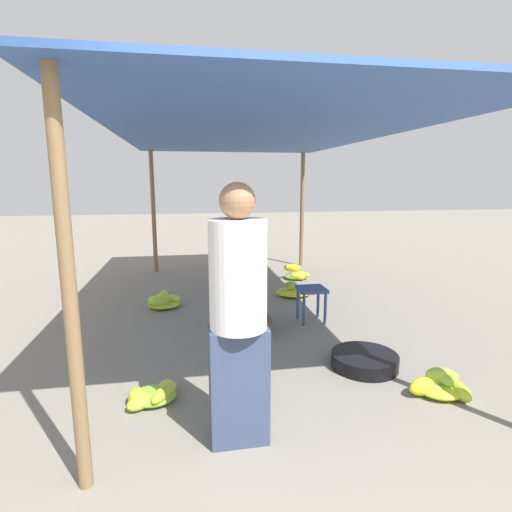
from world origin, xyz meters
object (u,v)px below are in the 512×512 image
object	(u,v)px
banana_pile_left_0	(163,301)
banana_pile_right_0	(439,384)
basin_black	(364,360)
banana_pile_right_1	(296,274)
banana_pile_right_2	(294,291)
crate_near	(251,324)
stool	(311,294)
banana_pile_left_1	(152,395)
vendor_foreground	(238,314)

from	to	relation	value
banana_pile_left_0	banana_pile_right_0	xyz separation A→B (m)	(2.38, -2.74, -0.01)
basin_black	banana_pile_right_1	size ratio (longest dim) A/B	1.36
basin_black	banana_pile_right_1	world-z (taller)	banana_pile_right_1
banana_pile_right_2	banana_pile_right_1	bearing A→B (deg)	72.55
banana_pile_right_1	banana_pile_right_2	xyz separation A→B (m)	(-0.31, -0.98, -0.03)
basin_black	banana_pile_right_2	distance (m)	2.44
banana_pile_right_0	crate_near	distance (m)	2.10
stool	crate_near	size ratio (longest dim) A/B	1.01
banana_pile_left_0	banana_pile_right_1	distance (m)	2.58
banana_pile_left_1	crate_near	bearing A→B (deg)	53.38
vendor_foreground	banana_pile_left_1	size ratio (longest dim) A/B	3.92
stool	banana_pile_right_1	distance (m)	2.17
basin_black	banana_pile_right_0	bearing A→B (deg)	-54.44
banana_pile_left_0	banana_pile_left_1	size ratio (longest dim) A/B	1.19
banana_pile_right_2	banana_pile_right_0	bearing A→B (deg)	-82.04
basin_black	banana_pile_left_0	bearing A→B (deg)	132.19
vendor_foreground	basin_black	distance (m)	1.78
crate_near	stool	bearing A→B (deg)	15.42
basin_black	crate_near	world-z (taller)	crate_near
banana_pile_left_1	banana_pile_right_2	world-z (taller)	banana_pile_right_2
banana_pile_left_0	basin_black	bearing A→B (deg)	-47.81
stool	banana_pile_right_2	distance (m)	1.18
banana_pile_left_0	banana_pile_right_2	world-z (taller)	same
banana_pile_left_0	banana_pile_left_1	world-z (taller)	banana_pile_left_0
banana_pile_right_2	banana_pile_left_1	bearing A→B (deg)	-125.05
banana_pile_left_0	crate_near	bearing A→B (deg)	-46.18
stool	banana_pile_right_0	size ratio (longest dim) A/B	0.84
basin_black	banana_pile_right_1	xyz separation A→B (m)	(0.29, 3.42, 0.04)
stool	banana_pile_left_0	bearing A→B (deg)	154.58
vendor_foreground	basin_black	size ratio (longest dim) A/B	2.78
basin_black	stool	bearing A→B (deg)	95.12
basin_black	crate_near	size ratio (longest dim) A/B	1.45
banana_pile_left_1	stool	bearing A→B (deg)	41.13
basin_black	crate_near	distance (m)	1.42
banana_pile_right_0	banana_pile_right_2	size ratio (longest dim) A/B	0.94
banana_pile_right_0	crate_near	bearing A→B (deg)	128.85
crate_near	banana_pile_right_0	bearing A→B (deg)	-51.15
crate_near	vendor_foreground	bearing A→B (deg)	-101.36
banana_pile_right_1	banana_pile_right_2	distance (m)	1.02
vendor_foreground	banana_pile_left_1	world-z (taller)	vendor_foreground
basin_black	banana_pile_right_0	world-z (taller)	banana_pile_right_0
vendor_foreground	banana_pile_right_2	bearing A→B (deg)	68.71
stool	crate_near	bearing A→B (deg)	-164.58
banana_pile_right_0	banana_pile_left_1	bearing A→B (deg)	173.40
stool	crate_near	distance (m)	0.87
vendor_foreground	banana_pile_right_2	size ratio (longest dim) A/B	3.15
banana_pile_left_1	banana_pile_right_0	distance (m)	2.35
stool	banana_pile_left_0	xyz separation A→B (m)	(-1.87, 0.89, -0.26)
banana_pile_left_1	banana_pile_right_2	distance (m)	3.33
banana_pile_right_2	banana_pile_left_0	bearing A→B (deg)	-172.63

